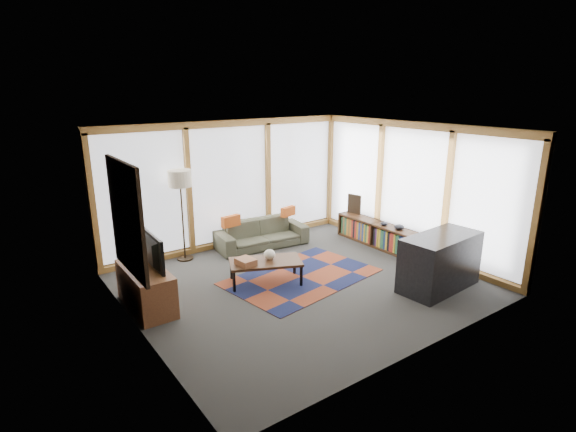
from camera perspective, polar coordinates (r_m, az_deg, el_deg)
ground at (r=7.76m, az=1.73°, el=-8.50°), size 5.50×5.50×0.00m
room_envelope at (r=7.99m, az=2.22°, el=3.88°), size 5.52×5.02×2.62m
rug at (r=7.99m, az=1.72°, el=-7.70°), size 2.81×2.04×0.01m
sofa at (r=9.39m, az=-3.36°, el=-2.24°), size 1.97×0.93×0.56m
pillow_left at (r=8.96m, az=-7.27°, el=-0.64°), size 0.41×0.16×0.22m
pillow_right at (r=9.61m, az=0.01°, el=0.59°), size 0.38×0.19×0.20m
floor_lamp at (r=8.73m, az=-13.27°, el=0.02°), size 0.44×0.44×1.75m
coffee_table at (r=7.70m, az=-2.86°, el=-7.09°), size 1.34×1.03×0.40m
book_stack at (r=7.47m, az=-5.40°, el=-5.80°), size 0.29×0.34×0.11m
vase at (r=7.66m, az=-2.35°, el=-4.91°), size 0.24×0.24×0.17m
bookshelf at (r=9.62m, az=11.16°, el=-2.23°), size 0.37×2.02×0.50m
bowl_a at (r=9.16m, az=13.95°, el=-1.35°), size 0.22×0.22×0.10m
bowl_b at (r=9.35m, az=12.10°, el=-0.95°), size 0.16×0.16×0.08m
shelf_picture at (r=10.08m, az=8.41°, el=1.52°), size 0.12×0.33×0.43m
tv_console at (r=7.16m, az=-17.58°, el=-8.74°), size 0.52×1.26×0.63m
television at (r=6.96m, az=-17.53°, el=-4.31°), size 0.15×0.92×0.53m
bar_counter at (r=7.83m, az=18.72°, el=-5.54°), size 1.49×0.78×0.91m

